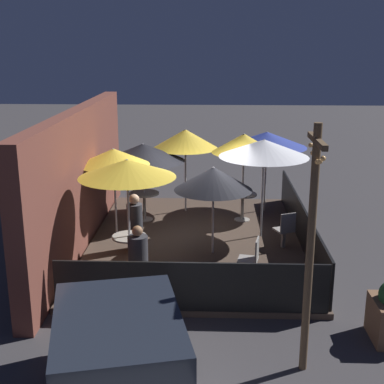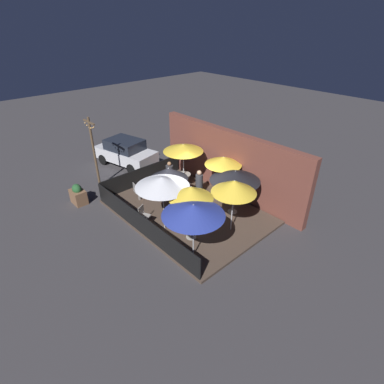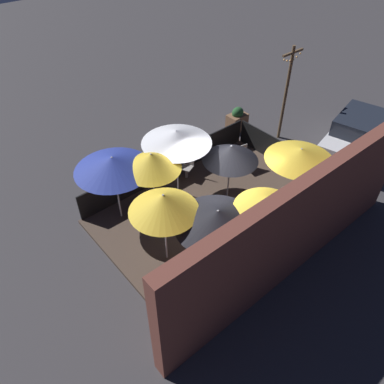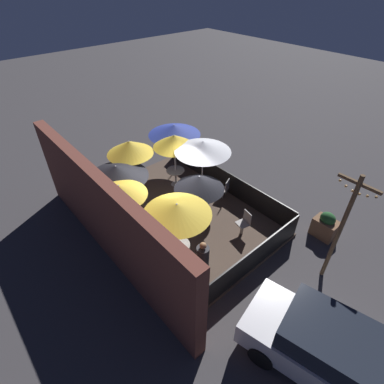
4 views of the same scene
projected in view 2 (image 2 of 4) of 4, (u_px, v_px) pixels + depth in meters
ground_plane at (187, 212)px, 14.16m from camera, size 60.00×60.00×0.00m
patio_deck at (187, 211)px, 14.13m from camera, size 7.27×5.19×0.12m
building_wall at (229, 163)px, 14.97m from camera, size 8.87×0.36×3.34m
fence_front at (141, 224)px, 12.37m from camera, size 7.07×0.05×0.95m
fence_side_left at (143, 176)px, 16.14m from camera, size 0.05×4.99×0.95m
patio_umbrella_0 at (235, 176)px, 13.04m from camera, size 2.24×2.24×2.13m
patio_umbrella_1 at (183, 148)px, 14.92m from camera, size 2.03×2.03×2.43m
patio_umbrella_2 at (191, 193)px, 11.30m from camera, size 1.73×1.73×2.40m
patio_umbrella_3 at (168, 173)px, 13.47m from camera, size 1.78×1.78×2.05m
patio_umbrella_4 at (162, 182)px, 11.78m from camera, size 2.19×2.19×2.47m
patio_umbrella_5 at (234, 187)px, 11.76m from camera, size 1.83×1.83×2.38m
patio_umbrella_6 at (223, 161)px, 14.07m from camera, size 1.77×1.77×2.23m
patio_umbrella_7 at (193, 210)px, 10.37m from camera, size 2.26×2.26×2.31m
dining_table_0 at (233, 201)px, 13.69m from camera, size 0.82×0.82×0.77m
dining_table_1 at (184, 177)px, 15.75m from camera, size 0.74×0.74×0.76m
dining_table_2 at (191, 226)px, 12.08m from camera, size 0.77×0.77×0.75m
patio_chair_0 at (144, 215)px, 12.91m from camera, size 0.53×0.53×0.90m
patio_chair_1 at (137, 191)px, 14.63m from camera, size 0.47×0.47×0.94m
patron_0 at (170, 174)px, 16.10m from camera, size 0.55×0.55×1.28m
patron_1 at (199, 184)px, 15.05m from camera, size 0.52×0.52×1.36m
planter_box at (78, 195)px, 14.64m from camera, size 0.83×0.58×1.05m
light_post at (94, 150)px, 15.29m from camera, size 1.10×0.12×3.81m
parked_car_0 at (125, 152)px, 18.34m from camera, size 4.19×2.54×1.62m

